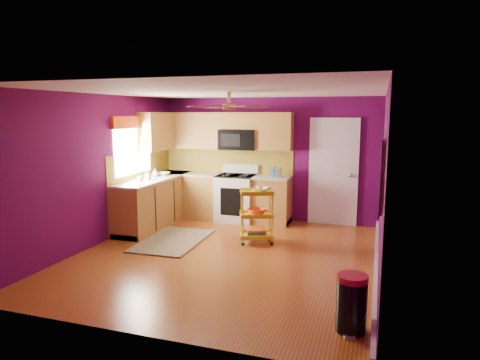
% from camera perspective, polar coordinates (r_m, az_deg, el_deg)
% --- Properties ---
extents(ground, '(5.00, 5.00, 0.00)m').
position_cam_1_polar(ground, '(6.71, -1.97, -10.10)').
color(ground, brown).
rests_on(ground, ground).
extents(room_envelope, '(4.54, 5.04, 2.52)m').
position_cam_1_polar(room_envelope, '(6.36, -1.82, 3.92)').
color(room_envelope, '#54094A').
rests_on(room_envelope, ground).
extents(lower_cabinets, '(2.81, 2.31, 0.94)m').
position_cam_1_polar(lower_cabinets, '(8.72, -6.20, -2.73)').
color(lower_cabinets, olive).
rests_on(lower_cabinets, ground).
extents(electric_range, '(0.76, 0.66, 1.13)m').
position_cam_1_polar(electric_range, '(8.75, -0.48, -2.31)').
color(electric_range, white).
rests_on(electric_range, ground).
extents(upper_cabinetry, '(2.80, 2.30, 1.26)m').
position_cam_1_polar(upper_cabinetry, '(8.83, -4.78, 6.38)').
color(upper_cabinetry, olive).
rests_on(upper_cabinetry, ground).
extents(left_window, '(0.08, 1.35, 1.08)m').
position_cam_1_polar(left_window, '(8.29, -14.08, 5.54)').
color(left_window, white).
rests_on(left_window, ground).
extents(panel_door, '(0.95, 0.11, 2.15)m').
position_cam_1_polar(panel_door, '(8.54, 12.34, 0.90)').
color(panel_door, white).
rests_on(panel_door, ground).
extents(right_wall_art, '(0.04, 2.74, 1.04)m').
position_cam_1_polar(right_wall_art, '(5.67, 18.37, 0.93)').
color(right_wall_art, black).
rests_on(right_wall_art, ground).
extents(ceiling_fan, '(1.01, 1.01, 0.26)m').
position_cam_1_polar(ceiling_fan, '(6.53, -1.46, 9.83)').
color(ceiling_fan, '#BF8C3F').
rests_on(ceiling_fan, ground).
extents(shag_rug, '(1.03, 1.62, 0.02)m').
position_cam_1_polar(shag_rug, '(7.53, -8.92, -7.97)').
color(shag_rug, black).
rests_on(shag_rug, ground).
extents(rolling_cart, '(0.65, 0.57, 0.99)m').
position_cam_1_polar(rolling_cart, '(7.25, 2.28, -4.49)').
color(rolling_cart, yellow).
rests_on(rolling_cart, ground).
extents(trash_can, '(0.41, 0.41, 0.59)m').
position_cam_1_polar(trash_can, '(4.61, 14.65, -15.60)').
color(trash_can, black).
rests_on(trash_can, ground).
extents(teal_kettle, '(0.18, 0.18, 0.21)m').
position_cam_1_polar(teal_kettle, '(8.47, 4.60, 1.01)').
color(teal_kettle, '#137193').
rests_on(teal_kettle, lower_cabinets).
extents(toaster, '(0.22, 0.15, 0.18)m').
position_cam_1_polar(toaster, '(8.46, 4.78, 1.03)').
color(toaster, beige).
rests_on(toaster, lower_cabinets).
extents(soap_bottle_a, '(0.08, 0.08, 0.18)m').
position_cam_1_polar(soap_bottle_a, '(8.23, -12.20, 0.65)').
color(soap_bottle_a, '#EA3F72').
rests_on(soap_bottle_a, lower_cabinets).
extents(soap_bottle_b, '(0.12, 0.12, 0.16)m').
position_cam_1_polar(soap_bottle_b, '(8.63, -11.26, 0.98)').
color(soap_bottle_b, white).
rests_on(soap_bottle_b, lower_cabinets).
extents(counter_dish, '(0.25, 0.25, 0.06)m').
position_cam_1_polar(counter_dish, '(8.77, -10.19, 0.82)').
color(counter_dish, white).
rests_on(counter_dish, lower_cabinets).
extents(counter_cup, '(0.13, 0.13, 0.10)m').
position_cam_1_polar(counter_cup, '(8.08, -13.13, 0.17)').
color(counter_cup, white).
rests_on(counter_cup, lower_cabinets).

